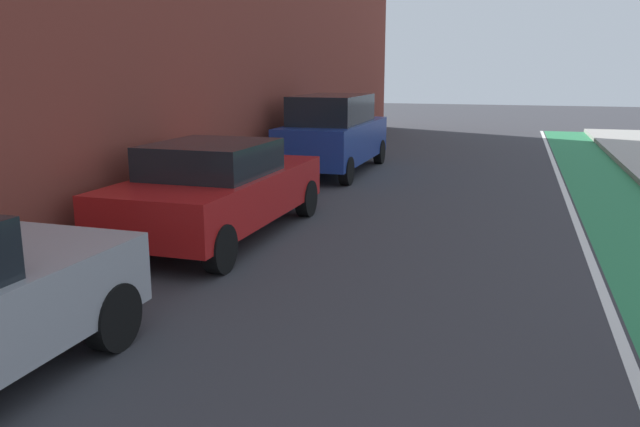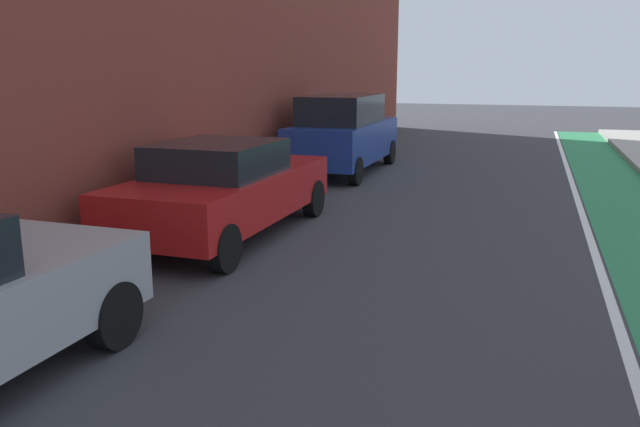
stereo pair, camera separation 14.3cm
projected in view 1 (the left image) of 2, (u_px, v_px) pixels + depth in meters
name	position (u px, v px, depth m)	size (l,w,h in m)	color
ground_plane	(408.00, 260.00, 9.04)	(82.03, 82.03, 0.00)	#38383D
lane_divider_stripe	(582.00, 238.00, 10.22)	(0.12, 37.28, 0.00)	white
parked_sedan_red	(218.00, 188.00, 10.12)	(2.00, 4.63, 1.53)	red
parked_suv_blue	(334.00, 133.00, 16.45)	(1.86, 4.72, 1.98)	navy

